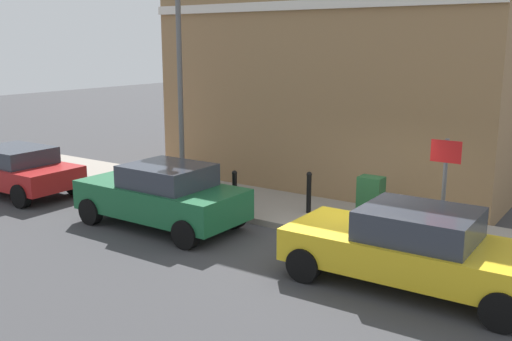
# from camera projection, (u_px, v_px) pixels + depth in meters

# --- Properties ---
(ground) EXTENTS (80.00, 80.00, 0.00)m
(ground) POSITION_uv_depth(u_px,v_px,m) (350.00, 255.00, 11.98)
(ground) COLOR #38383A
(sidewalk) EXTENTS (2.63, 30.00, 0.15)m
(sidewalk) POSITION_uv_depth(u_px,v_px,m) (188.00, 191.00, 16.80)
(sidewalk) COLOR gray
(sidewalk) RESTS_ON ground
(corner_building) EXTENTS (7.54, 10.10, 7.53)m
(corner_building) POSITION_uv_depth(u_px,v_px,m) (361.00, 59.00, 18.43)
(corner_building) COLOR olive
(corner_building) RESTS_ON ground
(car_yellow) EXTENTS (2.00, 4.51, 1.45)m
(car_yellow) POSITION_uv_depth(u_px,v_px,m) (413.00, 247.00, 10.26)
(car_yellow) COLOR gold
(car_yellow) RESTS_ON ground
(car_green) EXTENTS (1.93, 4.11, 1.52)m
(car_green) POSITION_uv_depth(u_px,v_px,m) (162.00, 195.00, 13.65)
(car_green) COLOR #195933
(car_green) RESTS_ON ground
(car_red) EXTENTS (1.96, 3.95, 1.36)m
(car_red) POSITION_uv_depth(u_px,v_px,m) (16.00, 169.00, 16.70)
(car_red) COLOR maroon
(car_red) RESTS_ON ground
(utility_cabinet) EXTENTS (0.46, 0.61, 1.15)m
(utility_cabinet) POSITION_uv_depth(u_px,v_px,m) (370.00, 203.00, 13.31)
(utility_cabinet) COLOR #1E4C28
(utility_cabinet) RESTS_ON sidewalk
(bollard_near_cabinet) EXTENTS (0.14, 0.14, 1.04)m
(bollard_near_cabinet) POSITION_uv_depth(u_px,v_px,m) (309.00, 191.00, 14.31)
(bollard_near_cabinet) COLOR black
(bollard_near_cabinet) RESTS_ON sidewalk
(bollard_far_kerb) EXTENTS (0.14, 0.14, 1.04)m
(bollard_far_kerb) POSITION_uv_depth(u_px,v_px,m) (235.00, 189.00, 14.45)
(bollard_far_kerb) COLOR black
(bollard_far_kerb) RESTS_ON sidewalk
(street_sign) EXTENTS (0.08, 0.60, 2.30)m
(street_sign) POSITION_uv_depth(u_px,v_px,m) (444.00, 178.00, 11.44)
(street_sign) COLOR #59595B
(street_sign) RESTS_ON sidewalk
(lamppost) EXTENTS (0.20, 0.44, 5.72)m
(lamppost) POSITION_uv_depth(u_px,v_px,m) (180.00, 79.00, 15.77)
(lamppost) COLOR #59595B
(lamppost) RESTS_ON sidewalk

